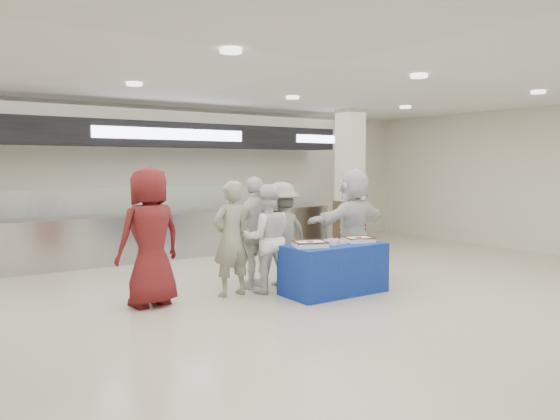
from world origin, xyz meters
TOP-DOWN VIEW (x-y plane):
  - ground at (0.00, 0.00)m, footprint 14.00×14.00m
  - serving_line at (0.00, 5.40)m, footprint 8.70×0.85m
  - column_right at (4.00, 4.20)m, footprint 0.55×0.55m
  - display_table at (0.80, 0.97)m, footprint 1.56×0.80m
  - sheet_cake_left at (0.34, 0.96)m, footprint 0.56×0.50m
  - sheet_cake_right at (1.26, 0.93)m, footprint 0.50×0.44m
  - cupcake_tray at (0.81, 0.98)m, footprint 0.46×0.39m
  - civilian_maroon at (-1.75, 1.84)m, footprint 1.01×0.74m
  - soldier_a at (-0.55, 1.72)m, footprint 0.66×0.46m
  - chef_tall at (0.02, 1.61)m, footprint 0.96×0.86m
  - chef_short at (0.04, 1.95)m, footprint 1.08×0.57m
  - soldier_b at (0.50, 1.93)m, footprint 1.15×0.77m
  - civilian_white at (1.77, 1.61)m, footprint 1.79×0.72m

SIDE VIEW (x-z plane):
  - ground at x=0.00m, z-range 0.00..0.00m
  - display_table at x=0.80m, z-range 0.00..0.75m
  - cupcake_tray at x=0.81m, z-range 0.75..0.82m
  - sheet_cake_right at x=1.26m, z-range 0.75..0.84m
  - sheet_cake_left at x=0.34m, z-range 0.75..0.85m
  - chef_tall at x=0.02m, z-range 0.00..1.65m
  - soldier_b at x=0.50m, z-range 0.00..1.66m
  - soldier_a at x=-0.55m, z-range 0.00..1.71m
  - chef_short at x=0.04m, z-range 0.00..1.76m
  - civilian_white at x=1.77m, z-range 0.00..1.88m
  - civilian_maroon at x=-1.75m, z-range 0.00..1.91m
  - serving_line at x=0.00m, z-range -0.24..2.56m
  - column_right at x=4.00m, z-range -0.07..3.13m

